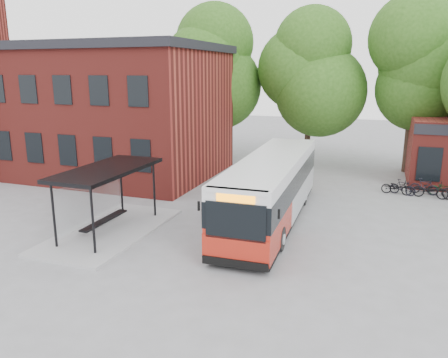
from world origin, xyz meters
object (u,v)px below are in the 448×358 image
(city_bus, at_px, (272,189))
(bicycle_3, at_px, (424,187))
(bicycle_4, at_px, (445,188))
(bicycle_2, at_px, (431,190))
(bus_shelter, at_px, (109,200))
(bicycle_1, at_px, (403,187))
(bicycle_0, at_px, (397,187))

(city_bus, height_order, bicycle_3, city_bus)
(bicycle_4, bearing_deg, bicycle_2, 133.98)
(city_bus, xyz_separation_m, bicycle_2, (7.37, 6.57, -1.02))
(city_bus, relative_size, bicycle_3, 7.85)
(bus_shelter, xyz_separation_m, bicycle_1, (12.14, 10.64, -1.01))
(city_bus, relative_size, bicycle_0, 7.20)
(bicycle_4, bearing_deg, bicycle_1, 104.93)
(bicycle_2, bearing_deg, bicycle_1, 91.07)
(bicycle_0, height_order, bicycle_1, bicycle_1)
(bicycle_2, relative_size, bicycle_4, 1.10)
(bus_shelter, xyz_separation_m, bicycle_3, (13.29, 11.18, -1.00))
(bicycle_1, relative_size, bicycle_2, 0.80)
(bicycle_2, height_order, bicycle_4, bicycle_2)
(bus_shelter, distance_m, bicycle_2, 17.15)
(bicycle_0, xyz_separation_m, bicycle_2, (1.74, -0.17, 0.05))
(bicycle_1, relative_size, bicycle_4, 0.88)
(bicycle_0, distance_m, bicycle_4, 2.59)
(bus_shelter, relative_size, bicycle_0, 4.26)
(bicycle_3, bearing_deg, bus_shelter, 145.81)
(bus_shelter, xyz_separation_m, bicycle_2, (13.56, 10.46, -0.97))
(city_bus, relative_size, bicycle_4, 7.11)
(city_bus, relative_size, bicycle_2, 6.48)
(bicycle_0, distance_m, bicycle_2, 1.75)
(bicycle_1, relative_size, bicycle_3, 0.97)
(bicycle_0, bearing_deg, bus_shelter, 138.32)
(city_bus, xyz_separation_m, bicycle_4, (8.16, 7.30, -1.07))
(bicycle_1, bearing_deg, city_bus, 159.84)
(bicycle_0, height_order, bicycle_2, bicycle_2)
(bicycle_0, bearing_deg, bicycle_2, -89.37)
(city_bus, bearing_deg, bicycle_1, 46.94)
(bicycle_3, xyz_separation_m, bicycle_4, (1.07, 0.01, -0.02))
(bicycle_0, distance_m, bicycle_3, 1.56)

